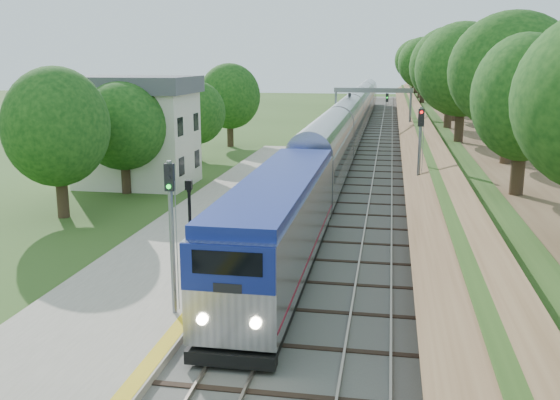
% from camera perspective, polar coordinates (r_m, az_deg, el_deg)
% --- Properties ---
extents(trackbed, '(9.50, 170.00, 0.28)m').
position_cam_1_polar(trackbed, '(74.02, 8.10, 5.54)').
color(trackbed, '#4C4944').
rests_on(trackbed, ground).
extents(platform, '(6.40, 68.00, 0.38)m').
position_cam_1_polar(platform, '(32.23, -7.79, -3.62)').
color(platform, gray).
rests_on(platform, ground).
extents(yellow_stripe, '(0.55, 68.00, 0.01)m').
position_cam_1_polar(yellow_stripe, '(31.44, -2.84, -3.56)').
color(yellow_stripe, gold).
rests_on(yellow_stripe, platform).
extents(embankment, '(10.64, 170.00, 11.70)m').
position_cam_1_polar(embankment, '(74.00, 14.66, 6.72)').
color(embankment, brown).
rests_on(embankment, ground).
extents(station_building, '(8.60, 6.60, 8.00)m').
position_cam_1_polar(station_building, '(47.43, -12.98, 6.24)').
color(station_building, white).
rests_on(station_building, ground).
extents(signal_gantry, '(8.40, 0.38, 6.20)m').
position_cam_1_polar(signal_gantry, '(68.57, 8.47, 8.95)').
color(signal_gantry, slate).
rests_on(signal_gantry, ground).
extents(trees_behind_platform, '(7.82, 53.32, 7.21)m').
position_cam_1_polar(trees_behind_platform, '(37.76, -14.52, 5.23)').
color(trees_behind_platform, '#332316').
rests_on(trees_behind_platform, ground).
extents(train, '(2.85, 114.58, 4.19)m').
position_cam_1_polar(train, '(73.16, 6.55, 7.15)').
color(train, black).
rests_on(train, trackbed).
extents(lamppost_far, '(0.41, 0.41, 4.15)m').
position_cam_1_polar(lamppost_far, '(25.45, -8.19, -3.29)').
color(lamppost_far, black).
rests_on(lamppost_far, platform).
extents(signal_platform, '(0.32, 0.26, 5.48)m').
position_cam_1_polar(signal_platform, '(21.85, -9.91, -1.92)').
color(signal_platform, slate).
rests_on(signal_platform, platform).
extents(signal_farside, '(0.35, 0.28, 6.36)m').
position_cam_1_polar(signal_farside, '(37.90, 12.64, 4.56)').
color(signal_farside, slate).
rests_on(signal_farside, ground).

